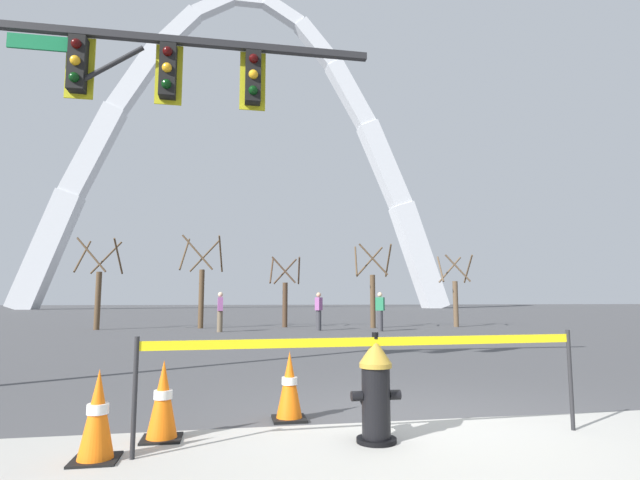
{
  "coord_description": "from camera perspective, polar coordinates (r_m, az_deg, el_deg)",
  "views": [
    {
      "loc": [
        -2.0,
        -5.01,
        1.29
      ],
      "look_at": [
        -0.2,
        5.0,
        2.5
      ],
      "focal_mm": 28.16,
      "sensor_mm": 36.0,
      "label": 1
    }
  ],
  "objects": [
    {
      "name": "traffic_cone_by_hydrant",
      "position": [
        5.1,
        -17.42,
        -17.03
      ],
      "size": [
        0.36,
        0.36,
        0.73
      ],
      "color": "black",
      "rests_on": "ground"
    },
    {
      "name": "tree_far_left",
      "position": [
        23.81,
        -23.88,
        -5.13
      ],
      "size": [
        1.81,
        1.82,
        3.91
      ],
      "color": "brown",
      "rests_on": "ground"
    },
    {
      "name": "traffic_signal_gantry",
      "position": [
        9.01,
        -23.92,
        13.1
      ],
      "size": [
        6.42,
        0.44,
        6.0
      ],
      "color": "#232326",
      "rests_on": "ground"
    },
    {
      "name": "pedestrian_walking_left",
      "position": [
        21.29,
        -0.15,
        -8.05
      ],
      "size": [
        0.36,
        0.39,
        1.59
      ],
      "color": "#38383D",
      "rests_on": "ground"
    },
    {
      "name": "ground_plane",
      "position": [
        5.55,
        12.0,
        -20.1
      ],
      "size": [
        240.0,
        240.0,
        0.0
      ],
      "primitive_type": "plane",
      "color": "#474749"
    },
    {
      "name": "pedestrian_walking_right",
      "position": [
        20.73,
        -11.28,
        -7.96
      ],
      "size": [
        0.22,
        0.35,
        1.59
      ],
      "color": "brown",
      "rests_on": "ground"
    },
    {
      "name": "monument_arch",
      "position": [
        74.56,
        -8.4,
        8.71
      ],
      "size": [
        60.54,
        3.21,
        47.78
      ],
      "color": "silver",
      "rests_on": "ground"
    },
    {
      "name": "traffic_cone_mid_sidewalk",
      "position": [
        5.67,
        -3.49,
        -16.24
      ],
      "size": [
        0.36,
        0.36,
        0.73
      ],
      "color": "black",
      "rests_on": "ground"
    },
    {
      "name": "tree_center_left",
      "position": [
        23.89,
        -4.01,
        -6.36
      ],
      "size": [
        1.53,
        1.54,
        3.29
      ],
      "color": "#473323",
      "rests_on": "ground"
    },
    {
      "name": "caution_tape_barrier",
      "position": [
        4.75,
        6.14,
        -14.47
      ],
      "size": [
        4.16,
        0.22,
        0.99
      ],
      "color": "#232326",
      "rests_on": "ground"
    },
    {
      "name": "fire_hydrant",
      "position": [
        4.81,
        6.33,
        -16.6
      ],
      "size": [
        0.46,
        0.48,
        0.99
      ],
      "color": "black",
      "rests_on": "ground"
    },
    {
      "name": "tree_center_right",
      "position": [
        23.32,
        5.98,
        -5.76
      ],
      "size": [
        1.76,
        1.77,
        3.81
      ],
      "color": "brown",
      "rests_on": "ground"
    },
    {
      "name": "pedestrian_standing_center",
      "position": [
        20.97,
        6.85,
        -8.02
      ],
      "size": [
        0.39,
        0.36,
        1.59
      ],
      "color": "#38383D",
      "rests_on": "ground"
    },
    {
      "name": "tree_left_mid",
      "position": [
        23.55,
        -13.32,
        -5.24
      ],
      "size": [
        1.92,
        1.93,
        4.16
      ],
      "color": "brown",
      "rests_on": "ground"
    },
    {
      "name": "tree_right_mid",
      "position": [
        24.98,
        15.11,
        -6.04
      ],
      "size": [
        1.59,
        1.59,
        3.41
      ],
      "color": "brown",
      "rests_on": "ground"
    },
    {
      "name": "traffic_cone_curb_edge",
      "position": [
        4.65,
        -23.96,
        -17.8
      ],
      "size": [
        0.36,
        0.36,
        0.73
      ],
      "color": "black",
      "rests_on": "ground"
    }
  ]
}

